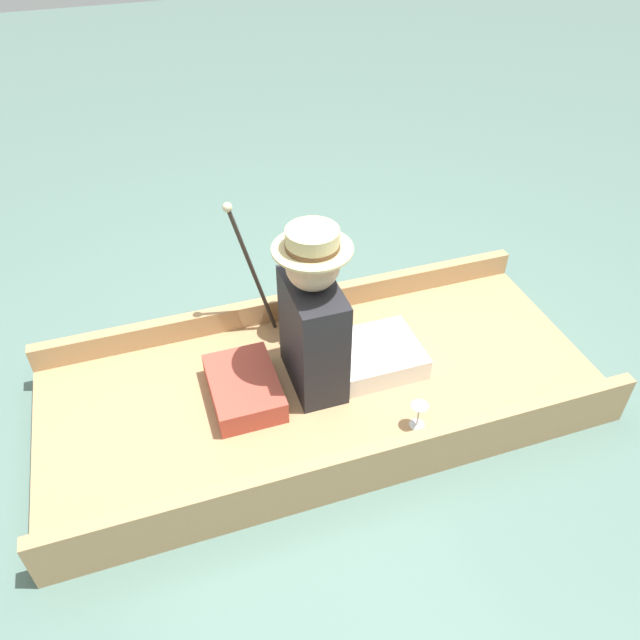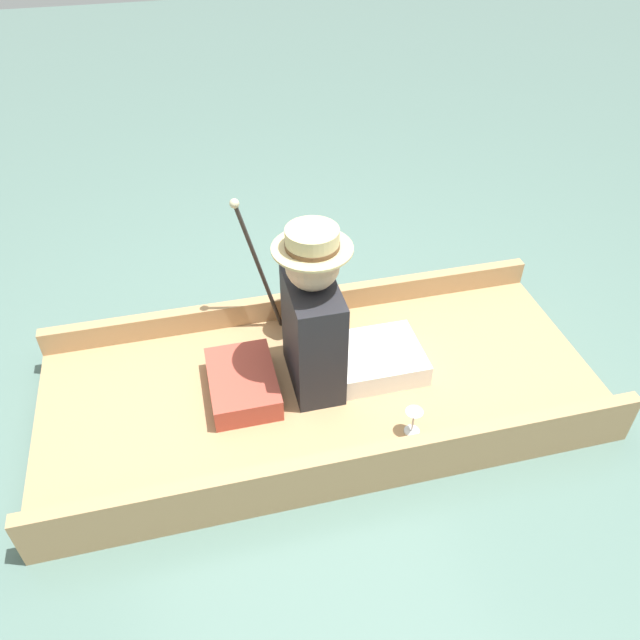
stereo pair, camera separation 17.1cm
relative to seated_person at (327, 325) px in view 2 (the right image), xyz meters
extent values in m
plane|color=slate|center=(0.03, -0.04, -0.44)|extent=(16.00, 16.00, 0.00)
cube|color=tan|center=(0.03, -0.04, -0.38)|extent=(1.09, 2.52, 0.12)
cube|color=tan|center=(-0.48, -0.04, -0.25)|extent=(0.06, 2.52, 0.12)
cube|color=tan|center=(0.55, -0.04, -0.25)|extent=(0.06, 2.52, 0.12)
cube|color=#B24738|center=(0.01, -0.39, -0.26)|extent=(0.42, 0.29, 0.11)
cube|color=white|center=(0.00, 0.24, -0.26)|extent=(0.35, 0.41, 0.11)
cube|color=#232328|center=(0.00, -0.06, -0.05)|extent=(0.39, 0.21, 0.53)
cube|color=beige|center=(0.00, 0.04, -0.01)|extent=(0.04, 0.01, 0.29)
cube|color=white|center=(-0.11, 0.04, 0.02)|extent=(0.02, 0.01, 0.32)
cube|color=white|center=(0.11, 0.04, 0.02)|extent=(0.02, 0.01, 0.32)
sphere|color=tan|center=(0.00, -0.06, 0.33)|extent=(0.22, 0.22, 0.22)
cylinder|color=#CCB77F|center=(0.00, -0.06, 0.40)|extent=(0.32, 0.32, 0.01)
cylinder|color=#CCB77F|center=(0.00, -0.06, 0.45)|extent=(0.21, 0.21, 0.08)
cylinder|color=brown|center=(0.00, -0.06, 0.42)|extent=(0.22, 0.22, 0.02)
ellipsoid|color=#846042|center=(-0.34, -0.04, -0.17)|extent=(0.19, 0.16, 0.29)
sphere|color=#846042|center=(-0.34, -0.04, 0.04)|extent=(0.16, 0.16, 0.16)
sphere|color=brown|center=(-0.34, 0.03, 0.03)|extent=(0.07, 0.07, 0.07)
sphere|color=#846042|center=(-0.40, -0.04, 0.10)|extent=(0.07, 0.07, 0.07)
sphere|color=#846042|center=(-0.28, -0.04, 0.10)|extent=(0.07, 0.07, 0.07)
cylinder|color=#846042|center=(-0.44, -0.04, -0.12)|extent=(0.11, 0.07, 0.12)
cylinder|color=#846042|center=(-0.24, -0.04, -0.12)|extent=(0.11, 0.07, 0.12)
sphere|color=#846042|center=(-0.39, 0.00, -0.28)|extent=(0.08, 0.08, 0.08)
sphere|color=#846042|center=(-0.29, 0.00, -0.28)|extent=(0.08, 0.08, 0.08)
cylinder|color=silver|center=(0.41, 0.27, -0.31)|extent=(0.07, 0.07, 0.01)
cylinder|color=silver|center=(0.41, 0.27, -0.26)|extent=(0.01, 0.01, 0.09)
cone|color=silver|center=(0.41, 0.27, -0.20)|extent=(0.07, 0.07, 0.03)
cylinder|color=#2D2823|center=(-0.41, -0.22, 0.05)|extent=(0.02, 0.20, 0.73)
sphere|color=beige|center=(-0.41, -0.31, 0.41)|extent=(0.04, 0.04, 0.04)
camera|label=1|loc=(1.94, -0.68, 1.74)|focal=35.00mm
camera|label=2|loc=(1.99, -0.52, 1.74)|focal=35.00mm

